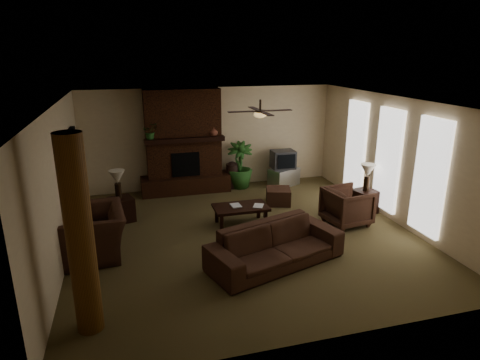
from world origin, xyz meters
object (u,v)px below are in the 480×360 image
object	(u,v)px
sofa	(276,239)
lamp_right	(368,172)
ottoman	(278,196)
tv_stand	(284,177)
side_table_left	(122,209)
lamp_left	(117,179)
armchair_right	(347,205)
side_table_right	(365,201)
coffee_table	(241,209)
armchair_left	(91,225)
floor_vase	(232,173)
floor_plant	(239,175)
log_column	(80,237)

from	to	relation	value
sofa	lamp_right	size ratio (longest dim) A/B	3.88
sofa	ottoman	size ratio (longest dim) A/B	4.20
tv_stand	side_table_left	distance (m)	4.78
tv_stand	side_table_left	world-z (taller)	side_table_left
side_table_left	lamp_left	xyz separation A→B (m)	(-0.04, 0.01, 0.73)
side_table_left	lamp_left	size ratio (longest dim) A/B	0.85
armchair_right	side_table_right	distance (m)	0.96
sofa	coffee_table	world-z (taller)	sofa
lamp_right	armchair_left	bearing A→B (deg)	-174.66
floor_vase	lamp_right	distance (m)	3.78
ottoman	floor_plant	size ratio (longest dim) A/B	0.46
tv_stand	ottoman	bearing A→B (deg)	-140.45
armchair_left	ottoman	world-z (taller)	armchair_left
armchair_left	tv_stand	distance (m)	5.94
sofa	ottoman	distance (m)	3.17
side_table_right	log_column	bearing A→B (deg)	-154.58
log_column	lamp_left	distance (m)	3.94
side_table_right	armchair_right	bearing A→B (deg)	-145.66
ottoman	floor_vase	bearing A→B (deg)	117.49
log_column	armchair_right	size ratio (longest dim) A/B	3.04
sofa	tv_stand	bearing A→B (deg)	49.22
sofa	lamp_left	xyz separation A→B (m)	(-2.73, 2.85, 0.51)
tv_stand	floor_vase	bearing A→B (deg)	149.77
floor_plant	side_table_left	bearing A→B (deg)	-153.08
tv_stand	side_table_left	xyz separation A→B (m)	(-4.54, -1.50, 0.03)
sofa	armchair_left	size ratio (longest dim) A/B	1.82
log_column	armchair_left	xyz separation A→B (m)	(-0.09, 2.31, -0.80)
armchair_right	floor_vase	distance (m)	3.68
armchair_left	armchair_right	xyz separation A→B (m)	(5.41, 0.06, -0.14)
armchair_left	side_table_left	world-z (taller)	armchair_left
side_table_left	lamp_left	bearing A→B (deg)	163.88
log_column	tv_stand	xyz separation A→B (m)	(4.98, 5.39, -1.15)
armchair_left	coffee_table	xyz separation A→B (m)	(3.11, 0.66, -0.23)
floor_vase	side_table_left	bearing A→B (deg)	-151.35
ottoman	lamp_left	bearing A→B (deg)	-178.73
log_column	ottoman	bearing A→B (deg)	42.93
coffee_table	armchair_left	bearing A→B (deg)	-167.92
tv_stand	armchair_left	bearing A→B (deg)	-172.89
side_table_right	ottoman	bearing A→B (deg)	148.83
tv_stand	sofa	bearing A→B (deg)	-137.14
sofa	armchair_left	distance (m)	3.47
armchair_right	armchair_left	bearing A→B (deg)	82.69
armchair_left	ottoman	xyz separation A→B (m)	(4.38, 1.68, -0.40)
sofa	lamp_left	size ratio (longest dim) A/B	3.88
log_column	side_table_right	size ratio (longest dim) A/B	5.09
armchair_right	lamp_right	bearing A→B (deg)	-64.06
log_column	lamp_left	world-z (taller)	log_column
log_column	floor_vase	xyz separation A→B (m)	(3.48, 5.55, -0.97)
floor_plant	log_column	bearing A→B (deg)	-123.65
sofa	armchair_right	bearing A→B (deg)	13.32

